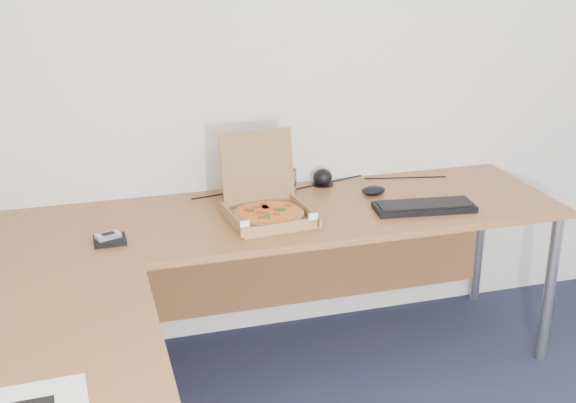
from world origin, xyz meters
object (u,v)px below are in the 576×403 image
object	(u,v)px
desk	(211,272)
pizza_box	(268,209)
drinking_glass	(289,183)
wallet	(110,240)
keyboard	(424,207)

from	to	relation	value
desk	pizza_box	bearing A→B (deg)	50.50
drinking_glass	wallet	distance (m)	0.85
drinking_glass	wallet	bearing A→B (deg)	-158.83
pizza_box	keyboard	bearing A→B (deg)	-13.29
desk	wallet	xyz separation A→B (m)	(-0.33, 0.30, 0.04)
pizza_box	keyboard	xyz separation A→B (m)	(0.66, -0.09, -0.03)
keyboard	drinking_glass	bearing A→B (deg)	153.79
pizza_box	drinking_glass	distance (m)	0.28
pizza_box	keyboard	size ratio (longest dim) A/B	0.88
drinking_glass	wallet	world-z (taller)	drinking_glass
keyboard	desk	bearing A→B (deg)	-156.74
wallet	drinking_glass	bearing A→B (deg)	20.65
wallet	keyboard	bearing A→B (deg)	-1.42
pizza_box	keyboard	world-z (taller)	pizza_box
keyboard	wallet	xyz separation A→B (m)	(-1.29, 0.02, -0.00)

